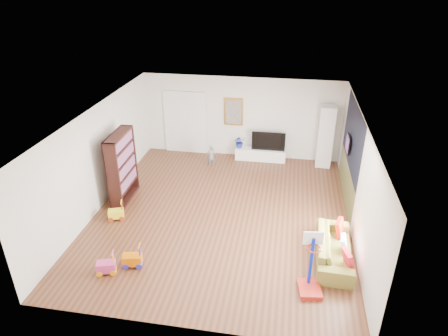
% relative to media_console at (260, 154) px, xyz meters
% --- Properties ---
extents(floor, '(6.50, 7.50, 0.00)m').
position_rel_media_console_xyz_m(floor, '(-0.71, -3.49, -0.19)').
color(floor, brown).
rests_on(floor, ground).
extents(ceiling, '(6.50, 7.50, 0.00)m').
position_rel_media_console_xyz_m(ceiling, '(-0.71, -3.49, 2.51)').
color(ceiling, white).
rests_on(ceiling, ground).
extents(wall_back, '(6.50, 0.00, 2.70)m').
position_rel_media_console_xyz_m(wall_back, '(-0.71, 0.26, 1.16)').
color(wall_back, silver).
rests_on(wall_back, ground).
extents(wall_front, '(6.50, 0.00, 2.70)m').
position_rel_media_console_xyz_m(wall_front, '(-0.71, -7.24, 1.16)').
color(wall_front, silver).
rests_on(wall_front, ground).
extents(wall_left, '(0.00, 7.50, 2.70)m').
position_rel_media_console_xyz_m(wall_left, '(-3.96, -3.49, 1.16)').
color(wall_left, white).
rests_on(wall_left, ground).
extents(wall_right, '(0.00, 7.50, 2.70)m').
position_rel_media_console_xyz_m(wall_right, '(2.54, -3.49, 1.16)').
color(wall_right, white).
rests_on(wall_right, ground).
extents(navy_accent, '(0.01, 3.20, 1.70)m').
position_rel_media_console_xyz_m(navy_accent, '(2.53, -2.09, 1.66)').
color(navy_accent, black).
rests_on(navy_accent, wall_right).
extents(olive_wainscot, '(0.01, 3.20, 1.00)m').
position_rel_media_console_xyz_m(olive_wainscot, '(2.53, -2.09, 0.31)').
color(olive_wainscot, brown).
rests_on(olive_wainscot, wall_right).
extents(doorway, '(1.45, 0.06, 2.10)m').
position_rel_media_console_xyz_m(doorway, '(-2.61, 0.22, 0.86)').
color(doorway, white).
rests_on(doorway, ground).
extents(painting_back, '(0.62, 0.06, 0.92)m').
position_rel_media_console_xyz_m(painting_back, '(-0.96, 0.22, 1.36)').
color(painting_back, gold).
rests_on(painting_back, wall_back).
extents(artwork_right, '(0.04, 0.56, 0.46)m').
position_rel_media_console_xyz_m(artwork_right, '(2.46, -1.89, 1.36)').
color(artwork_right, '#7F3F8C').
rests_on(artwork_right, wall_right).
extents(media_console, '(1.67, 0.42, 0.39)m').
position_rel_media_console_xyz_m(media_console, '(0.00, 0.00, 0.00)').
color(media_console, white).
rests_on(media_console, ground).
extents(tall_cabinet, '(0.48, 0.48, 2.00)m').
position_rel_media_console_xyz_m(tall_cabinet, '(2.04, -0.08, 0.81)').
color(tall_cabinet, white).
rests_on(tall_cabinet, ground).
extents(bookshelf, '(0.39, 1.34, 1.94)m').
position_rel_media_console_xyz_m(bookshelf, '(-3.48, -3.16, 0.78)').
color(bookshelf, black).
rests_on(bookshelf, ground).
extents(sofa, '(0.81, 1.94, 0.56)m').
position_rel_media_console_xyz_m(sofa, '(2.04, -4.83, 0.09)').
color(sofa, olive).
rests_on(sofa, ground).
extents(basketball_hoop, '(0.52, 0.60, 1.30)m').
position_rel_media_console_xyz_m(basketball_hoop, '(1.51, -5.94, 0.46)').
color(basketball_hoop, '#B22219').
rests_on(basketball_hoop, ground).
extents(ride_on_yellow, '(0.44, 0.35, 0.51)m').
position_rel_media_console_xyz_m(ride_on_yellow, '(-3.32, -4.18, 0.06)').
color(ride_on_yellow, yellow).
rests_on(ride_on_yellow, ground).
extents(ride_on_orange, '(0.44, 0.32, 0.54)m').
position_rel_media_console_xyz_m(ride_on_orange, '(-2.24, -5.81, 0.07)').
color(ride_on_orange, '#D96A01').
rests_on(ride_on_orange, ground).
extents(ride_on_pink, '(0.44, 0.34, 0.52)m').
position_rel_media_console_xyz_m(ride_on_pink, '(-2.70, -6.12, 0.07)').
color(ride_on_pink, '#CA3980').
rests_on(ride_on_pink, ground).
extents(child, '(0.32, 0.29, 0.73)m').
position_rel_media_console_xyz_m(child, '(-1.53, -0.78, 0.17)').
color(child, slate).
rests_on(child, ground).
extents(tv, '(1.09, 0.15, 0.63)m').
position_rel_media_console_xyz_m(tv, '(0.24, 0.05, 0.51)').
color(tv, black).
rests_on(tv, media_console).
extents(vase_plant, '(0.44, 0.41, 0.41)m').
position_rel_media_console_xyz_m(vase_plant, '(-0.71, 0.00, 0.40)').
color(vase_plant, navy).
rests_on(vase_plant, media_console).
extents(pillow_left, '(0.20, 0.38, 0.36)m').
position_rel_media_console_xyz_m(pillow_left, '(2.26, -5.35, 0.25)').
color(pillow_left, red).
rests_on(pillow_left, sofa).
extents(pillow_center, '(0.13, 0.36, 0.35)m').
position_rel_media_console_xyz_m(pillow_center, '(2.22, -4.85, 0.25)').
color(pillow_center, white).
rests_on(pillow_center, sofa).
extents(pillow_right, '(0.21, 0.39, 0.38)m').
position_rel_media_console_xyz_m(pillow_right, '(2.19, -4.25, 0.25)').
color(pillow_right, '#B21606').
rests_on(pillow_right, sofa).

